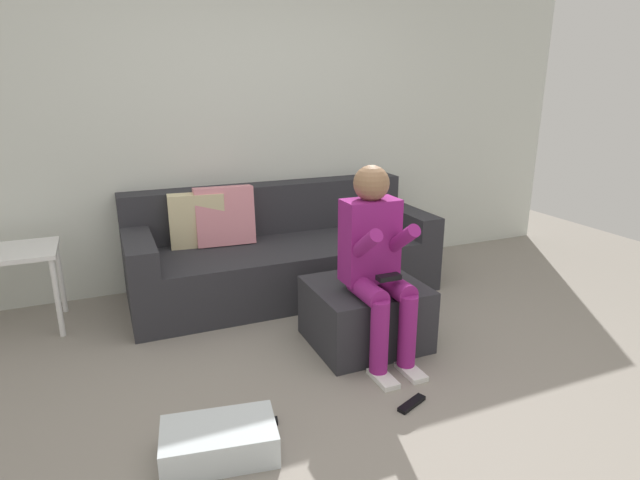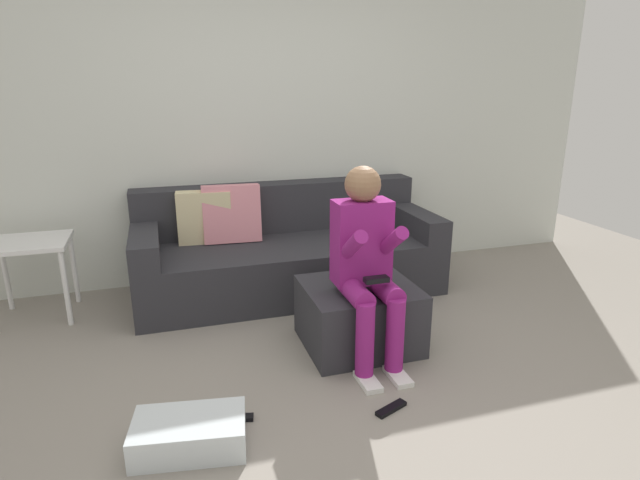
{
  "view_description": "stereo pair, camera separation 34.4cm",
  "coord_description": "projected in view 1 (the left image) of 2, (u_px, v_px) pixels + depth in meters",
  "views": [
    {
      "loc": [
        -1.15,
        -2.06,
        1.63
      ],
      "look_at": [
        0.21,
        1.14,
        0.57
      ],
      "focal_mm": 29.12,
      "sensor_mm": 36.0,
      "label": 1
    },
    {
      "loc": [
        -0.83,
        -2.18,
        1.63
      ],
      "look_at": [
        0.21,
        1.14,
        0.57
      ],
      "focal_mm": 29.12,
      "sensor_mm": 36.0,
      "label": 2
    }
  ],
  "objects": [
    {
      "name": "remote_near_ottoman",
      "position": [
        412.0,
        404.0,
        2.72
      ],
      "size": [
        0.19,
        0.12,
        0.02
      ],
      "primitive_type": "cube",
      "rotation": [
        0.0,
        0.0,
        0.39
      ],
      "color": "black",
      "rests_on": "ground_plane"
    },
    {
      "name": "person_seated",
      "position": [
        376.0,
        256.0,
        3.05
      ],
      "size": [
        0.34,
        0.59,
        1.17
      ],
      "color": "#8C1E72",
      "rests_on": "ground_plane"
    },
    {
      "name": "side_table",
      "position": [
        16.0,
        263.0,
        3.43
      ],
      "size": [
        0.52,
        0.48,
        0.57
      ],
      "color": "white",
      "rests_on": "ground_plane"
    },
    {
      "name": "couch_sectional",
      "position": [
        278.0,
        252.0,
        4.17
      ],
      "size": [
        2.37,
        0.94,
        0.87
      ],
      "color": "#2D2D33",
      "rests_on": "ground_plane"
    },
    {
      "name": "wall_back",
      "position": [
        248.0,
        134.0,
        4.28
      ],
      "size": [
        6.23,
        0.1,
        2.43
      ],
      "primitive_type": "cube",
      "color": "silver",
      "rests_on": "ground_plane"
    },
    {
      "name": "ground_plane",
      "position": [
        369.0,
        406.0,
        2.72
      ],
      "size": [
        8.1,
        8.1,
        0.0
      ],
      "primitive_type": "plane",
      "color": "gray"
    },
    {
      "name": "storage_bin",
      "position": [
        219.0,
        441.0,
        2.34
      ],
      "size": [
        0.55,
        0.38,
        0.15
      ],
      "primitive_type": "cube",
      "rotation": [
        0.0,
        0.0,
        -0.16
      ],
      "color": "silver",
      "rests_on": "ground_plane"
    },
    {
      "name": "ottoman",
      "position": [
        365.0,
        314.0,
        3.33
      ],
      "size": [
        0.69,
        0.62,
        0.4
      ],
      "primitive_type": "cube",
      "color": "#2D2D33",
      "rests_on": "ground_plane"
    },
    {
      "name": "remote_by_storage_bin",
      "position": [
        262.0,
        422.0,
        2.57
      ],
      "size": [
        0.17,
        0.09,
        0.02
      ],
      "primitive_type": "cube",
      "rotation": [
        0.0,
        0.0,
        -0.24
      ],
      "color": "black",
      "rests_on": "ground_plane"
    }
  ]
}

